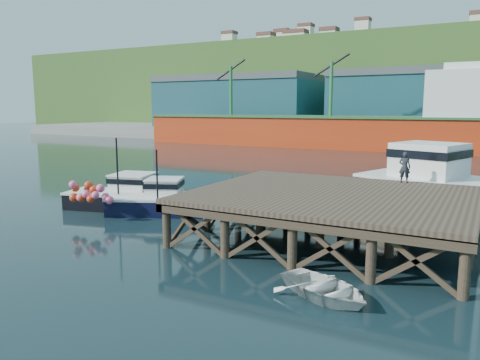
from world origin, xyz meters
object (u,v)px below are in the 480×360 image
Objects in this scene: dockworker at (405,167)px; dinghy at (324,288)px; boat_black at (126,195)px; trawler at (473,190)px; boat_navy at (162,200)px.

dinghy is at bearing 89.45° from dockworker.
trawler is at bearing 4.13° from boat_black.
trawler is (18.10, 5.96, 0.93)m from boat_black.
boat_navy is at bearing 19.58° from dockworker.
boat_black is at bearing -142.37° from trawler.
trawler reaches higher than dockworker.
dockworker is at bearing -6.19° from boat_navy.
boat_black is at bearing 16.22° from dockworker.
boat_navy is 13.84m from dinghy.
boat_navy is 2.67m from boat_black.
boat_navy is 16.61m from trawler.
boat_navy is at bearing 85.94° from dinghy.
trawler is 13.69m from dinghy.
dinghy is (14.54, -7.19, -0.43)m from boat_black.
dockworker is (0.45, 11.05, 2.57)m from dinghy.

